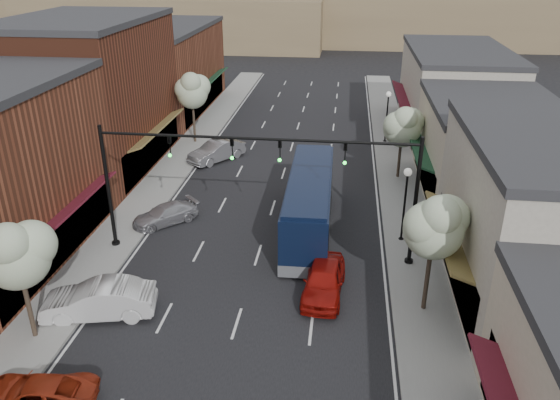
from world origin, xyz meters
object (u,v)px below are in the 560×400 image
(tree_right_far, at_px, (403,125))
(parked_car_b, at_px, (99,300))
(signal_mast_right, at_px, (369,181))
(coach_bus, at_px, (309,202))
(parked_car_c, at_px, (165,214))
(red_hatchback, at_px, (324,280))
(signal_mast_left, at_px, (149,171))
(tree_left_near, at_px, (16,253))
(tree_left_far, at_px, (192,90))
(lamp_post_far, at_px, (387,109))
(parked_car_a, at_px, (34,396))
(tree_right_near, at_px, (436,225))
(parked_car_e, at_px, (217,151))
(lamp_post_near, at_px, (406,193))

(tree_right_far, xyz_separation_m, parked_car_b, (-14.55, -18.08, -3.17))
(signal_mast_right, height_order, coach_bus, signal_mast_right)
(parked_car_c, bearing_deg, red_hatchback, 13.69)
(signal_mast_right, relative_size, parked_car_b, 1.65)
(signal_mast_left, relative_size, parked_car_c, 2.04)
(tree_left_near, xyz_separation_m, tree_left_far, (-0.00, 26.00, 0.38))
(tree_left_near, relative_size, tree_left_far, 0.93)
(lamp_post_far, distance_m, parked_car_c, 22.05)
(parked_car_a, height_order, parked_car_c, parked_car_a)
(signal_mast_right, distance_m, tree_right_near, 4.89)
(coach_bus, bearing_deg, parked_car_a, -120.89)
(tree_right_near, height_order, tree_left_near, tree_right_near)
(tree_right_near, bearing_deg, signal_mast_left, 163.81)
(tree_left_far, height_order, coach_bus, tree_left_far)
(coach_bus, distance_m, parked_car_e, 13.42)
(tree_right_near, height_order, red_hatchback, tree_right_near)
(tree_right_near, height_order, coach_bus, tree_right_near)
(signal_mast_right, xyz_separation_m, tree_left_far, (-13.87, 17.95, -0.02))
(parked_car_e, bearing_deg, lamp_post_near, -4.45)
(signal_mast_left, bearing_deg, parked_car_b, -95.39)
(tree_right_near, bearing_deg, parked_car_b, -171.87)
(tree_left_far, relative_size, lamp_post_far, 1.38)
(signal_mast_left, distance_m, tree_left_far, 18.14)
(signal_mast_right, height_order, lamp_post_near, signal_mast_right)
(red_hatchback, bearing_deg, parked_car_b, -159.65)
(tree_right_far, bearing_deg, tree_right_near, -90.00)
(tree_right_far, bearing_deg, tree_left_near, -129.69)
(tree_left_far, bearing_deg, red_hatchback, -60.56)
(lamp_post_far, relative_size, coach_bus, 0.39)
(signal_mast_right, height_order, parked_car_e, signal_mast_right)
(lamp_post_far, relative_size, parked_car_c, 1.10)
(tree_right_far, height_order, parked_car_b, tree_right_far)
(tree_right_near, distance_m, parked_car_a, 16.88)
(signal_mast_right, relative_size, tree_left_far, 1.34)
(red_hatchback, xyz_separation_m, parked_car_b, (-9.90, -2.90, 0.05))
(lamp_post_near, relative_size, coach_bus, 0.39)
(red_hatchback, bearing_deg, parked_car_c, 151.28)
(parked_car_a, bearing_deg, parked_car_b, 173.55)
(lamp_post_near, bearing_deg, coach_bus, 171.40)
(tree_left_near, distance_m, red_hatchback, 13.34)
(signal_mast_right, height_order, tree_right_near, signal_mast_right)
(tree_left_far, distance_m, parked_car_b, 24.46)
(signal_mast_right, relative_size, tree_left_near, 1.44)
(lamp_post_near, bearing_deg, tree_left_near, -146.67)
(tree_right_far, height_order, parked_car_c, tree_right_far)
(parked_car_c, bearing_deg, coach_bus, 47.84)
(parked_car_a, xyz_separation_m, parked_car_c, (0.07, 14.81, -0.02))
(signal_mast_left, xyz_separation_m, lamp_post_far, (13.42, 20.00, -1.62))
(tree_right_near, distance_m, parked_car_e, 23.06)
(tree_left_near, relative_size, coach_bus, 0.51)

